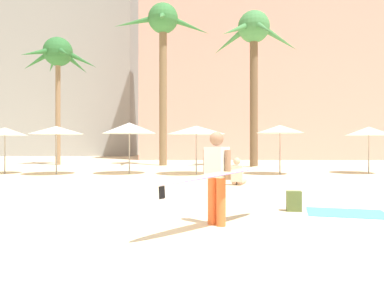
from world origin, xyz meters
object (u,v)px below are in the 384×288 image
object	(u,v)px
cafe_umbrella_1	(369,131)
person_near_right	(238,175)
cafe_umbrella_5	(129,128)
person_mid_center	(217,174)
cafe_umbrella_4	(280,129)
beach_towel	(346,213)
palm_tree_left	(254,41)
cafe_umbrella_0	(56,130)
palm_tree_center	(58,58)
cafe_umbrella_2	(196,130)
cafe_umbrella_3	(5,132)
backpack	(294,201)
palm_tree_far_left	(163,34)

from	to	relation	value
cafe_umbrella_1	person_near_right	bearing A→B (deg)	-143.58
cafe_umbrella_5	person_mid_center	size ratio (longest dim) A/B	1.05
cafe_umbrella_1	cafe_umbrella_5	size ratio (longest dim) A/B	0.88
cafe_umbrella_4	beach_towel	distance (m)	9.86
cafe_umbrella_5	person_mid_center	bearing A→B (deg)	-72.41
palm_tree_left	cafe_umbrella_4	size ratio (longest dim) A/B	4.24
beach_towel	person_mid_center	bearing A→B (deg)	-154.87
cafe_umbrella_0	person_near_right	bearing A→B (deg)	-28.20
person_mid_center	cafe_umbrella_5	bearing A→B (deg)	62.06
palm_tree_center	cafe_umbrella_2	distance (m)	13.24
person_mid_center	cafe_umbrella_1	bearing A→B (deg)	10.16
cafe_umbrella_0	cafe_umbrella_1	world-z (taller)	cafe_umbrella_1
palm_tree_center	person_near_right	world-z (taller)	palm_tree_center
cafe_umbrella_3	backpack	bearing A→B (deg)	-40.69
beach_towel	palm_tree_center	bearing A→B (deg)	125.57
palm_tree_left	backpack	xyz separation A→B (m)	(-1.47, -15.17, -7.59)
backpack	person_mid_center	xyz separation A→B (m)	(-1.68, -1.48, 0.68)
palm_tree_center	cafe_umbrella_3	distance (m)	9.28
cafe_umbrella_2	person_near_right	bearing A→B (deg)	-71.71
cafe_umbrella_4	palm_tree_left	bearing A→B (deg)	93.28
cafe_umbrella_2	cafe_umbrella_0	bearing A→B (deg)	-178.92
palm_tree_far_left	cafe_umbrella_3	size ratio (longest dim) A/B	4.90
palm_tree_center	person_mid_center	world-z (taller)	palm_tree_center
cafe_umbrella_0	person_near_right	size ratio (longest dim) A/B	2.32
cafe_umbrella_0	cafe_umbrella_4	size ratio (longest dim) A/B	1.07
cafe_umbrella_1	cafe_umbrella_2	size ratio (longest dim) A/B	0.82
person_mid_center	person_near_right	size ratio (longest dim) A/B	2.28
palm_tree_left	person_near_right	distance (m)	12.80
cafe_umbrella_1	cafe_umbrella_0	bearing A→B (deg)	-177.04
cafe_umbrella_1	beach_towel	bearing A→B (deg)	-116.78
palm_tree_center	cafe_umbrella_2	bearing A→B (deg)	-39.71
palm_tree_left	cafe_umbrella_2	distance (m)	8.90
cafe_umbrella_4	person_near_right	size ratio (longest dim) A/B	2.16
palm_tree_far_left	cafe_umbrella_4	size ratio (longest dim) A/B	4.69
cafe_umbrella_2	palm_tree_left	bearing A→B (deg)	58.80
cafe_umbrella_3	beach_towel	distance (m)	15.60
cafe_umbrella_4	cafe_umbrella_5	bearing A→B (deg)	177.96
cafe_umbrella_2	cafe_umbrella_5	world-z (taller)	cafe_umbrella_5
beach_towel	person_mid_center	world-z (taller)	person_mid_center
cafe_umbrella_1	cafe_umbrella_4	size ratio (longest dim) A/B	0.98
cafe_umbrella_0	beach_towel	world-z (taller)	cafe_umbrella_0
cafe_umbrella_0	cafe_umbrella_5	bearing A→B (deg)	6.81
palm_tree_left	cafe_umbrella_0	bearing A→B (deg)	-149.23
cafe_umbrella_4	person_mid_center	bearing A→B (deg)	-107.77
palm_tree_left	person_near_right	bearing A→B (deg)	-101.58
palm_tree_left	palm_tree_center	bearing A→B (deg)	171.34
palm_tree_far_left	palm_tree_center	distance (m)	7.31
palm_tree_left	cafe_umbrella_1	distance (m)	9.06
cafe_umbrella_2	person_near_right	xyz separation A→B (m)	(1.44, -4.36, -1.73)
palm_tree_left	cafe_umbrella_3	size ratio (longest dim) A/B	4.42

